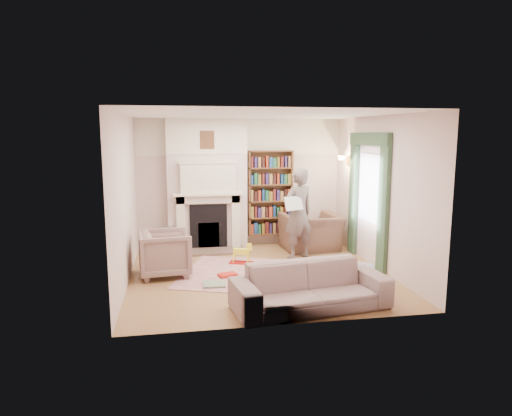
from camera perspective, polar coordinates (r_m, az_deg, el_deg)
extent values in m
plane|color=olive|center=(8.27, 0.30, -8.17)|extent=(4.50, 4.50, 0.00)
plane|color=white|center=(7.90, 0.32, 11.61)|extent=(4.50, 4.50, 0.00)
plane|color=beige|center=(10.17, -1.97, 3.18)|extent=(4.50, 0.00, 4.50)
plane|color=beige|center=(5.79, 4.31, -1.49)|extent=(4.50, 0.00, 4.50)
plane|color=beige|center=(7.88, -16.00, 1.05)|extent=(0.00, 4.50, 4.50)
plane|color=beige|center=(8.65, 15.14, 1.79)|extent=(0.00, 4.50, 4.50)
cube|color=beige|center=(9.92, -6.12, 2.98)|extent=(1.70, 0.35, 2.80)
cube|color=silver|center=(9.66, -5.99, 1.74)|extent=(1.47, 0.24, 0.05)
cube|color=black|center=(9.87, -5.95, -2.34)|extent=(0.80, 0.06, 0.96)
cube|color=silver|center=(9.64, -6.03, 3.73)|extent=(1.15, 0.18, 0.62)
cube|color=brown|center=(10.18, 1.77, 1.91)|extent=(1.00, 0.24, 1.85)
cube|color=silver|center=(9.00, 14.00, 2.44)|extent=(0.02, 0.90, 1.30)
cube|color=#2F4A30|center=(8.39, 15.64, 0.16)|extent=(0.07, 0.32, 2.40)
cube|color=#2F4A30|center=(9.66, 12.07, 1.46)|extent=(0.07, 0.32, 2.40)
cube|color=#2F4A30|center=(8.92, 13.96, 8.37)|extent=(0.09, 1.70, 0.24)
cube|color=#C6AD96|center=(8.19, 0.37, -8.30)|extent=(3.21, 2.84, 0.01)
imported|color=#4E3229|center=(9.89, 6.86, -3.01)|extent=(1.28, 1.14, 0.77)
imported|color=gray|center=(8.22, -11.29, -5.56)|extent=(0.96, 0.94, 0.80)
imported|color=gray|center=(6.64, 6.81, -9.74)|extent=(2.32, 1.17, 0.65)
imported|color=#594D47|center=(9.10, 5.30, -0.70)|extent=(0.78, 0.65, 1.82)
cube|color=silver|center=(8.83, 4.73, 0.59)|extent=(0.41, 0.25, 0.27)
cylinder|color=#A5A7AC|center=(9.85, -10.88, -3.83)|extent=(0.27, 0.27, 0.55)
cube|color=gold|center=(7.67, -5.24, -9.42)|extent=(0.39, 0.39, 0.03)
cube|color=red|center=(8.07, -3.58, -8.35)|extent=(0.35, 0.28, 0.05)
cube|color=red|center=(7.98, 3.54, -8.70)|extent=(0.28, 0.24, 0.02)
cube|color=red|center=(7.90, 1.70, -8.86)|extent=(0.30, 0.28, 0.02)
cube|color=red|center=(7.91, 5.30, -8.88)|extent=(0.30, 0.28, 0.02)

